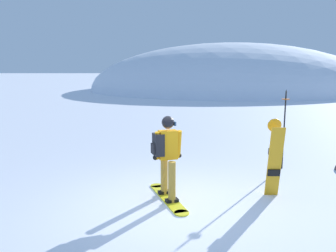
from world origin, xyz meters
The scene contains 5 objects.
ground_plane centered at (0.00, 0.00, 0.00)m, with size 300.00×300.00×0.00m, color white.
ridge_peak_main centered at (7.35, 35.33, 0.00)m, with size 32.91×29.62×10.96m.
snowboarder_main centered at (-0.09, 0.37, 0.92)m, with size 0.79×1.75×1.71m.
spare_snowboard centered at (2.12, 0.48, 0.83)m, with size 0.28×0.33×1.64m.
piste_marker_near centered at (2.98, 2.52, 1.20)m, with size 0.20×0.20×2.11m.
Camera 1 is at (-0.05, -6.32, 2.66)m, focal length 36.72 mm.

